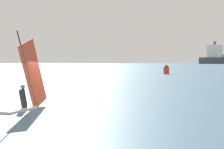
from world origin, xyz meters
TOP-DOWN VIEW (x-y plane):
  - ground_plane at (0.00, 0.00)m, footprint 4000.00×4000.00m
  - windsurfer at (-1.27, -1.35)m, footprint 1.08×3.75m
  - channel_buoy at (5.60, 53.29)m, footprint 1.20×1.20m

SIDE VIEW (x-z plane):
  - ground_plane at x=0.00m, z-range 0.00..0.00m
  - channel_buoy at x=5.60m, z-range -0.11..1.91m
  - windsurfer at x=-1.27m, z-range -1.07..3.13m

